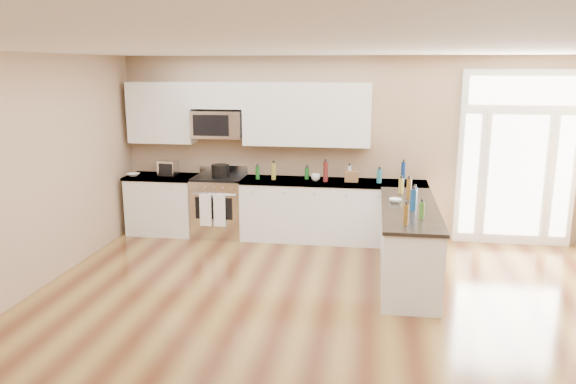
# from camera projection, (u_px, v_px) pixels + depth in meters

# --- Properties ---
(ground) EXTENTS (8.00, 8.00, 0.00)m
(ground) POSITION_uv_depth(u_px,v_px,m) (315.00, 361.00, 5.14)
(ground) COLOR #562D18
(room_shell) EXTENTS (8.00, 8.00, 8.00)m
(room_shell) POSITION_uv_depth(u_px,v_px,m) (317.00, 179.00, 4.76)
(room_shell) COLOR tan
(room_shell) RESTS_ON ground
(back_cabinet_left) EXTENTS (1.10, 0.66, 0.94)m
(back_cabinet_left) POSITION_uv_depth(u_px,v_px,m) (163.00, 206.00, 9.03)
(back_cabinet_left) COLOR white
(back_cabinet_left) RESTS_ON ground
(back_cabinet_right) EXTENTS (2.85, 0.66, 0.94)m
(back_cabinet_right) POSITION_uv_depth(u_px,v_px,m) (332.00, 213.00, 8.62)
(back_cabinet_right) COLOR white
(back_cabinet_right) RESTS_ON ground
(peninsula_cabinet) EXTENTS (0.69, 2.32, 0.94)m
(peninsula_cabinet) POSITION_uv_depth(u_px,v_px,m) (408.00, 245.00, 7.06)
(peninsula_cabinet) COLOR white
(peninsula_cabinet) RESTS_ON ground
(upper_cabinet_left) EXTENTS (1.04, 0.33, 0.95)m
(upper_cabinet_left) POSITION_uv_depth(u_px,v_px,m) (162.00, 113.00, 8.85)
(upper_cabinet_left) COLOR white
(upper_cabinet_left) RESTS_ON room_shell
(upper_cabinet_right) EXTENTS (1.94, 0.33, 0.95)m
(upper_cabinet_right) POSITION_uv_depth(u_px,v_px,m) (307.00, 114.00, 8.50)
(upper_cabinet_right) COLOR white
(upper_cabinet_right) RESTS_ON room_shell
(upper_cabinet_short) EXTENTS (0.82, 0.33, 0.40)m
(upper_cabinet_short) POSITION_uv_depth(u_px,v_px,m) (218.00, 95.00, 8.65)
(upper_cabinet_short) COLOR white
(upper_cabinet_short) RESTS_ON room_shell
(microwave) EXTENTS (0.78, 0.41, 0.42)m
(microwave) POSITION_uv_depth(u_px,v_px,m) (218.00, 124.00, 8.71)
(microwave) COLOR silver
(microwave) RESTS_ON room_shell
(entry_door) EXTENTS (1.70, 0.10, 2.60)m
(entry_door) POSITION_uv_depth(u_px,v_px,m) (517.00, 159.00, 8.28)
(entry_door) COLOR white
(entry_door) RESTS_ON ground
(kitchen_range) EXTENTS (0.79, 0.70, 1.08)m
(kitchen_range) POSITION_uv_depth(u_px,v_px,m) (220.00, 206.00, 8.88)
(kitchen_range) COLOR silver
(kitchen_range) RESTS_ON ground
(stockpot) EXTENTS (0.32, 0.32, 0.21)m
(stockpot) POSITION_uv_depth(u_px,v_px,m) (220.00, 170.00, 8.72)
(stockpot) COLOR black
(stockpot) RESTS_ON kitchen_range
(toaster_oven) EXTENTS (0.30, 0.25, 0.24)m
(toaster_oven) POSITION_uv_depth(u_px,v_px,m) (168.00, 168.00, 8.91)
(toaster_oven) COLOR silver
(toaster_oven) RESTS_ON back_cabinet_left
(cardboard_box) EXTENTS (0.20, 0.15, 0.16)m
(cardboard_box) POSITION_uv_depth(u_px,v_px,m) (352.00, 176.00, 8.45)
(cardboard_box) COLOR brown
(cardboard_box) RESTS_ON back_cabinet_right
(bowl_left) EXTENTS (0.20, 0.20, 0.05)m
(bowl_left) POSITION_uv_depth(u_px,v_px,m) (133.00, 175.00, 8.87)
(bowl_left) COLOR white
(bowl_left) RESTS_ON back_cabinet_left
(bowl_peninsula) EXTENTS (0.18, 0.18, 0.05)m
(bowl_peninsula) POSITION_uv_depth(u_px,v_px,m) (395.00, 201.00, 7.16)
(bowl_peninsula) COLOR white
(bowl_peninsula) RESTS_ON peninsula_cabinet
(cup_counter) EXTENTS (0.16, 0.16, 0.11)m
(cup_counter) POSITION_uv_depth(u_px,v_px,m) (316.00, 177.00, 8.51)
(cup_counter) COLOR white
(cup_counter) RESTS_ON back_cabinet_right
(counter_bottles) EXTENTS (2.39, 2.42, 0.31)m
(counter_bottles) POSITION_uv_depth(u_px,v_px,m) (362.00, 182.00, 7.79)
(counter_bottles) COLOR #19591E
(counter_bottles) RESTS_ON back_cabinet_right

